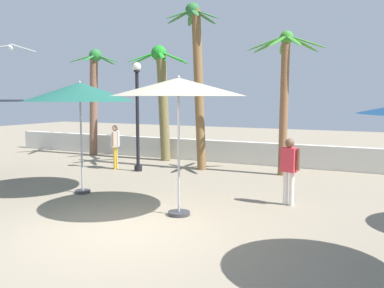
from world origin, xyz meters
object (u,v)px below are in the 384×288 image
object	(u,v)px
patio_umbrella_0	(178,88)
seagull_0	(11,48)
lamp_post_0	(137,112)
patio_umbrella_1	(80,92)
guest_2	(115,143)
guest_0	(289,165)
palm_tree_2	(197,70)
palm_tree_1	(285,83)
palm_tree_3	(94,91)
palm_tree_0	(162,89)

from	to	relation	value
patio_umbrella_0	seagull_0	world-z (taller)	seagull_0
seagull_0	lamp_post_0	bearing A→B (deg)	73.55
patio_umbrella_1	guest_2	size ratio (longest dim) A/B	1.89
guest_2	seagull_0	distance (m)	5.17
guest_0	palm_tree_2	bearing A→B (deg)	139.39
lamp_post_0	guest_0	bearing A→B (deg)	-21.46
palm_tree_1	palm_tree_3	world-z (taller)	palm_tree_1
patio_umbrella_1	palm_tree_3	world-z (taller)	palm_tree_3
palm_tree_2	guest_2	distance (m)	3.98
palm_tree_0	palm_tree_1	bearing A→B (deg)	-11.79
palm_tree_1	guest_2	world-z (taller)	palm_tree_1
patio_umbrella_0	palm_tree_0	distance (m)	8.35
guest_2	seagull_0	xyz separation A→B (m)	(-0.25, -4.22, 2.98)
patio_umbrella_0	palm_tree_2	distance (m)	6.12
palm_tree_0	palm_tree_3	world-z (taller)	palm_tree_3
palm_tree_1	lamp_post_0	size ratio (longest dim) A/B	1.25
palm_tree_0	palm_tree_2	world-z (taller)	palm_tree_2
lamp_post_0	guest_0	size ratio (longest dim) A/B	2.34
palm_tree_0	seagull_0	size ratio (longest dim) A/B	4.45
patio_umbrella_1	guest_0	size ratio (longest dim) A/B	1.87
palm_tree_1	seagull_0	world-z (taller)	palm_tree_1
palm_tree_0	lamp_post_0	world-z (taller)	palm_tree_0
patio_umbrella_0	palm_tree_3	world-z (taller)	palm_tree_3
patio_umbrella_1	guest_0	bearing A→B (deg)	13.03
guest_2	palm_tree_1	bearing A→B (deg)	14.77
palm_tree_0	palm_tree_3	distance (m)	3.50
palm_tree_1	palm_tree_3	distance (m)	8.96
palm_tree_1	guest_2	distance (m)	6.37
palm_tree_2	lamp_post_0	bearing A→B (deg)	-142.78
lamp_post_0	guest_2	bearing A→B (deg)	179.59
patio_umbrella_0	palm_tree_1	world-z (taller)	palm_tree_1
patio_umbrella_0	patio_umbrella_1	distance (m)	3.49
palm_tree_0	guest_0	size ratio (longest dim) A/B	2.90
patio_umbrella_1	guest_0	world-z (taller)	patio_umbrella_1
guest_2	palm_tree_3	bearing A→B (deg)	139.64
palm_tree_3	lamp_post_0	distance (m)	4.91
patio_umbrella_1	palm_tree_0	xyz separation A→B (m)	(-1.15, 6.25, 0.19)
guest_0	seagull_0	distance (m)	8.01
palm_tree_0	guest_2	distance (m)	3.34
palm_tree_1	palm_tree_2	distance (m)	3.16
patio_umbrella_1	palm_tree_3	distance (m)	7.76
palm_tree_2	palm_tree_3	bearing A→B (deg)	167.14
guest_0	palm_tree_3	bearing A→B (deg)	153.67
patio_umbrella_1	guest_2	xyz separation A→B (m)	(-1.58, 3.60, -1.78)
guest_2	palm_tree_0	bearing A→B (deg)	80.85
patio_umbrella_1	seagull_0	bearing A→B (deg)	-161.15
palm_tree_2	patio_umbrella_0	bearing A→B (deg)	-67.94
palm_tree_2	palm_tree_3	distance (m)	5.97
patio_umbrella_0	guest_0	distance (m)	3.34
palm_tree_0	guest_0	distance (m)	8.46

